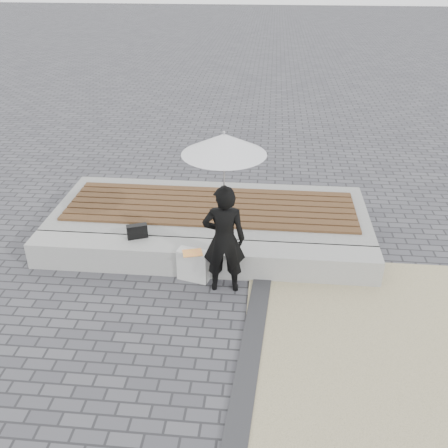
% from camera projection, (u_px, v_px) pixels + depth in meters
% --- Properties ---
extents(ground, '(80.00, 80.00, 0.00)m').
position_uv_depth(ground, '(184.00, 346.00, 5.82)').
color(ground, '#48484D').
rests_on(ground, ground).
extents(edging_band, '(0.61, 5.20, 0.04)m').
position_uv_depth(edging_band, '(245.00, 382.00, 5.31)').
color(edging_band, '#2B2C2E').
rests_on(edging_band, ground).
extents(seating_ledge, '(5.00, 0.45, 0.40)m').
position_uv_depth(seating_ledge, '(201.00, 258.00, 7.11)').
color(seating_ledge, '#9F9F9A').
rests_on(seating_ledge, ground).
extents(timber_platform, '(5.00, 2.00, 0.40)m').
position_uv_depth(timber_platform, '(211.00, 218.00, 8.16)').
color(timber_platform, gray).
rests_on(timber_platform, ground).
extents(timber_decking, '(4.60, 1.40, 0.04)m').
position_uv_depth(timber_decking, '(211.00, 206.00, 8.05)').
color(timber_decking, brown).
rests_on(timber_decking, timber_platform).
extents(woman, '(0.59, 0.41, 1.54)m').
position_uv_depth(woman, '(224.00, 240.00, 6.44)').
color(woman, black).
rests_on(woman, ground).
extents(parasol, '(1.02, 1.02, 1.30)m').
position_uv_depth(parasol, '(224.00, 144.00, 5.81)').
color(parasol, '#AAAAAF').
rests_on(parasol, ground).
extents(handbag, '(0.31, 0.21, 0.21)m').
position_uv_depth(handbag, '(137.00, 231.00, 7.16)').
color(handbag, black).
rests_on(handbag, seating_ledge).
extents(canvas_tote, '(0.47, 0.28, 0.46)m').
position_uv_depth(canvas_tote, '(193.00, 265.00, 6.90)').
color(canvas_tote, silver).
rests_on(canvas_tote, ground).
extents(magazine, '(0.31, 0.26, 0.01)m').
position_uv_depth(magazine, '(192.00, 253.00, 6.74)').
color(magazine, '#F63B4C').
rests_on(magazine, canvas_tote).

